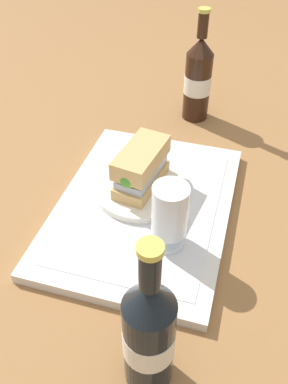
% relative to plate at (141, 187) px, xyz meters
% --- Properties ---
extents(ground_plane, '(3.00, 3.00, 0.00)m').
position_rel_plate_xyz_m(ground_plane, '(0.04, 0.02, -0.03)').
color(ground_plane, olive).
extents(tray, '(0.44, 0.32, 0.02)m').
position_rel_plate_xyz_m(tray, '(0.04, 0.02, -0.02)').
color(tray, silver).
rests_on(tray, ground_plane).
extents(placemat, '(0.38, 0.27, 0.00)m').
position_rel_plate_xyz_m(placemat, '(0.04, 0.02, -0.01)').
color(placemat, silver).
rests_on(placemat, tray).
extents(plate, '(0.19, 0.19, 0.01)m').
position_rel_plate_xyz_m(plate, '(0.00, 0.00, 0.00)').
color(plate, silver).
rests_on(plate, placemat).
extents(sandwich, '(0.14, 0.08, 0.08)m').
position_rel_plate_xyz_m(sandwich, '(0.00, -0.00, 0.05)').
color(sandwich, tan).
rests_on(sandwich, plate).
extents(beer_glass, '(0.06, 0.06, 0.12)m').
position_rel_plate_xyz_m(beer_glass, '(0.12, 0.08, 0.06)').
color(beer_glass, silver).
rests_on(beer_glass, placemat).
extents(beer_bottle, '(0.07, 0.07, 0.27)m').
position_rel_plate_xyz_m(beer_bottle, '(0.34, 0.11, 0.08)').
color(beer_bottle, black).
rests_on(beer_bottle, ground_plane).
extents(second_bottle, '(0.07, 0.07, 0.27)m').
position_rel_plate_xyz_m(second_bottle, '(-0.33, 0.04, 0.08)').
color(second_bottle, black).
rests_on(second_bottle, ground_plane).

